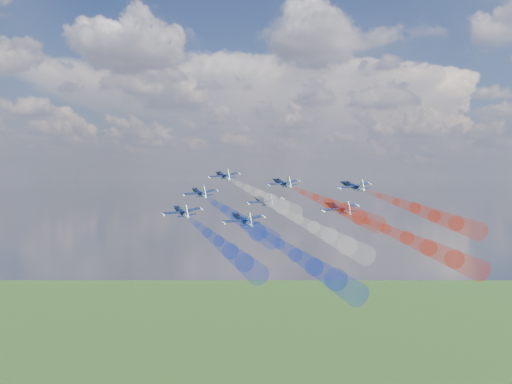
% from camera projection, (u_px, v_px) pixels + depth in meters
% --- Properties ---
extents(jet_lead, '(13.95, 14.35, 5.97)m').
position_uv_depth(jet_lead, '(223.00, 176.00, 154.82)').
color(jet_lead, black).
extents(trail_lead, '(26.85, 29.54, 10.74)m').
position_uv_depth(trail_lead, '(258.00, 194.00, 134.32)').
color(trail_lead, white).
extents(jet_inner_left, '(13.95, 14.35, 5.97)m').
position_uv_depth(jet_inner_left, '(199.00, 193.00, 141.32)').
color(jet_inner_left, black).
extents(trail_inner_left, '(26.85, 29.54, 10.74)m').
position_uv_depth(trail_inner_left, '(235.00, 216.00, 120.81)').
color(trail_inner_left, '#1735C8').
extents(jet_inner_right, '(13.95, 14.35, 5.97)m').
position_uv_depth(jet_inner_right, '(282.00, 183.00, 147.93)').
color(jet_inner_right, black).
extents(trail_inner_right, '(26.85, 29.54, 10.74)m').
position_uv_depth(trail_inner_right, '(329.00, 203.00, 127.42)').
color(trail_inner_right, red).
extents(jet_outer_left, '(13.95, 14.35, 5.97)m').
position_uv_depth(jet_outer_left, '(181.00, 212.00, 126.52)').
color(jet_outer_left, black).
extents(trail_outer_left, '(26.85, 29.54, 10.74)m').
position_uv_depth(trail_outer_left, '(218.00, 242.00, 106.01)').
color(trail_outer_left, '#1735C8').
extents(jet_center_third, '(13.95, 14.35, 5.97)m').
position_uv_depth(jet_center_third, '(264.00, 201.00, 133.35)').
color(jet_center_third, black).
extents(trail_center_third, '(26.85, 29.54, 10.74)m').
position_uv_depth(trail_center_third, '(313.00, 227.00, 112.85)').
color(trail_center_third, white).
extents(jet_outer_right, '(13.95, 14.35, 5.97)m').
position_uv_depth(jet_outer_right, '(353.00, 186.00, 140.16)').
color(jet_outer_right, black).
extents(trail_outer_right, '(26.85, 29.54, 10.74)m').
position_uv_depth(trail_outer_right, '(415.00, 208.00, 119.65)').
color(trail_outer_right, red).
extents(jet_rear_left, '(13.95, 14.35, 5.97)m').
position_uv_depth(jet_rear_left, '(242.00, 220.00, 116.00)').
color(jet_rear_left, black).
extents(trail_rear_left, '(26.85, 29.54, 10.74)m').
position_uv_depth(trail_rear_left, '(296.00, 255.00, 95.49)').
color(trail_rear_left, '#1735C8').
extents(jet_rear_right, '(13.95, 14.35, 5.97)m').
position_uv_depth(jet_rear_right, '(338.00, 208.00, 125.18)').
color(jet_rear_right, black).
extents(trail_rear_right, '(26.85, 29.54, 10.74)m').
position_uv_depth(trail_rear_right, '(406.00, 238.00, 104.67)').
color(trail_rear_right, red).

